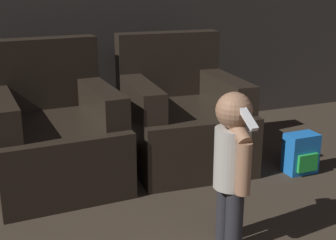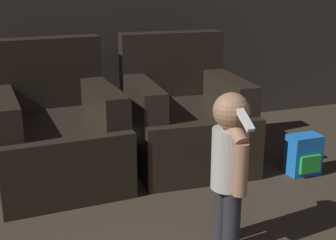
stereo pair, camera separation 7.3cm
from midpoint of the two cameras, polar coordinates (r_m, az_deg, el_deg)
armchair_left at (r=3.23m, az=-14.44°, el=-1.73°), size 0.83×0.94×0.92m
armchair_right at (r=3.47m, az=1.00°, el=0.14°), size 0.87×0.97×0.92m
person_toddler at (r=2.32m, az=7.01°, el=-4.67°), size 0.18×0.32×0.81m
toy_backpack at (r=3.41m, az=15.32°, el=-3.98°), size 0.22×0.16×0.28m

